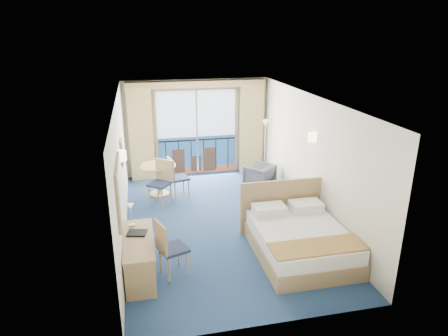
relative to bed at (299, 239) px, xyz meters
The scene contains 22 objects.
floor 1.97m from the bed, 127.15° to the left, with size 6.50×6.50×0.00m, color navy.
room_walls 2.43m from the bed, 127.15° to the left, with size 4.04×6.54×2.72m.
balcony_door 4.98m from the bed, 103.90° to the left, with size 2.36×0.03×2.52m.
curtain_left 5.45m from the bed, 120.52° to the left, with size 0.65×0.22×2.55m, color tan.
curtain_right 4.73m from the bed, 85.32° to the left, with size 0.65×0.22×2.55m, color tan.
pelmet 5.30m from the bed, 104.16° to the left, with size 3.80×0.25×0.18m, color tan.
mirror 3.38m from the bed, behind, with size 0.05×1.25×0.95m.
wall_print 3.94m from the bed, 147.57° to the left, with size 0.04×0.42×0.52m.
sconce_left 3.60m from the bed, 163.08° to the left, with size 0.18×0.18×0.18m, color #FFE9B2.
sconce_right 2.22m from the bed, 61.20° to the left, with size 0.18×0.18×0.18m, color #FFE9B2.
bed is the anchor object (origin of this frame).
nightstand 1.56m from the bed, 68.47° to the left, with size 0.47×0.45×0.61m, color #9C8252.
phone 1.62m from the bed, 67.48° to the left, with size 0.19×0.15×0.08m, color white.
armchair 3.35m from the bed, 85.59° to the left, with size 0.67×0.68×0.62m, color #424550.
floor_lamp 4.33m from the bed, 81.05° to the left, with size 0.22×0.22×1.62m.
desk 2.94m from the bed, behind, with size 0.50×1.47×0.69m.
desk_chair 2.45m from the bed, behind, with size 0.57×0.56×1.02m.
folder 2.96m from the bed, behind, with size 0.32×0.24×0.03m, color black.
desk_lamp 3.11m from the bed, behind, with size 0.11×0.11×0.41m.
round_table 4.16m from the bed, 124.85° to the left, with size 0.88×0.88×0.79m.
table_chair_a 3.72m from the bed, 122.06° to the left, with size 0.55×0.54×1.03m.
table_chair_b 3.72m from the bed, 128.81° to the left, with size 0.65×0.65×1.06m.
Camera 1 is at (-1.60, -7.65, 4.02)m, focal length 32.00 mm.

